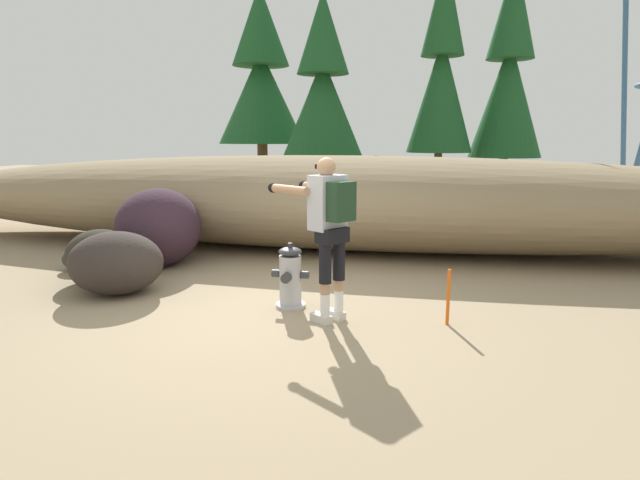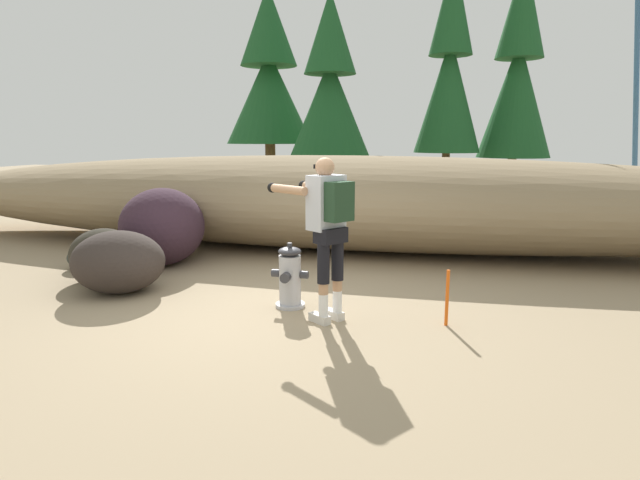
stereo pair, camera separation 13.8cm
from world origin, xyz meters
name	(u,v)px [view 1 (the left image)]	position (x,y,z in m)	size (l,w,h in m)	color
ground_plane	(279,314)	(0.00, 0.00, -0.02)	(56.00, 56.00, 0.04)	#998466
dirt_embankment	(340,202)	(0.00, 3.81, 0.82)	(17.45, 3.20, 1.64)	#897556
fire_hydrant	(290,278)	(0.08, 0.23, 0.35)	(0.43, 0.39, 0.76)	#B2B2B7
utility_worker	(328,219)	(0.59, -0.13, 1.11)	(1.01, 0.88, 1.74)	beige
boulder_large	(159,227)	(-2.46, 1.82, 0.59)	(1.47, 1.27, 1.19)	#34212D
boulder_mid	(116,263)	(-2.20, 0.28, 0.40)	(1.16, 0.99, 0.80)	#332A26
boulder_small	(100,256)	(-2.76, 0.76, 0.36)	(0.90, 0.78, 0.72)	#2C281F
boulder_outlier	(83,259)	(-3.42, 1.27, 0.17)	(0.60, 0.49, 0.34)	#2D312D
pine_tree_far_left	(261,80)	(-3.73, 10.71, 3.70)	(2.68, 2.68, 6.46)	#47331E
pine_tree_left	(323,88)	(-1.41, 8.92, 3.24)	(2.15, 2.15, 5.75)	#47331E
pine_tree_center	(442,73)	(1.69, 9.98, 3.69)	(1.81, 1.81, 6.72)	#47331E
pine_tree_right	(509,76)	(3.54, 10.85, 3.64)	(2.03, 2.03, 6.83)	#47331E
survey_stake	(448,297)	(1.85, 0.02, 0.30)	(0.04, 0.04, 0.60)	#E55914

